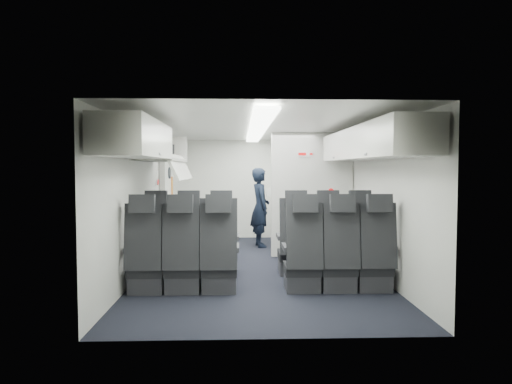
{
  "coord_description": "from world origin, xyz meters",
  "views": [
    {
      "loc": [
        -0.26,
        -7.03,
        1.55
      ],
      "look_at": [
        0.0,
        0.4,
        1.15
      ],
      "focal_mm": 32.0,
      "sensor_mm": 36.0,
      "label": 1
    }
  ],
  "objects": [
    {
      "name": "overhead_bin_right_rear",
      "position": [
        1.4,
        -2.0,
        1.86
      ],
      "size": [
        0.53,
        1.8,
        0.4
      ],
      "color": "white",
      "rests_on": "cabin_shell"
    },
    {
      "name": "cabin_shell",
      "position": [
        0.0,
        0.0,
        1.12
      ],
      "size": [
        3.41,
        6.01,
        2.16
      ],
      "color": "black",
      "rests_on": "ground"
    },
    {
      "name": "carry_on_bag",
      "position": [
        -1.43,
        -0.36,
        1.78
      ],
      "size": [
        0.41,
        0.32,
        0.22
      ],
      "primitive_type": "cube",
      "rotation": [
        0.0,
        0.0,
        -0.2
      ],
      "color": "black",
      "rests_on": "overhead_bin_left_front_open"
    },
    {
      "name": "galley_unit",
      "position": [
        0.95,
        2.72,
        0.95
      ],
      "size": [
        0.85,
        0.52,
        1.9
      ],
      "color": "#939399",
      "rests_on": "cabin_shell"
    },
    {
      "name": "flight_attendant",
      "position": [
        0.13,
        1.84,
        0.77
      ],
      "size": [
        0.47,
        0.62,
        1.54
      ],
      "primitive_type": "imported",
      "rotation": [
        0.0,
        0.0,
        1.76
      ],
      "color": "black",
      "rests_on": "ground"
    },
    {
      "name": "seat_row_front",
      "position": [
        -0.0,
        -0.53,
        0.4
      ],
      "size": [
        3.33,
        0.56,
        1.24
      ],
      "color": "black",
      "rests_on": "cabin_shell"
    },
    {
      "name": "boarding_door",
      "position": [
        -1.64,
        1.55,
        0.95
      ],
      "size": [
        0.12,
        1.27,
        1.86
      ],
      "color": "silver",
      "rests_on": "cabin_shell"
    },
    {
      "name": "papers",
      "position": [
        0.32,
        1.79,
        1.09
      ],
      "size": [
        0.18,
        0.12,
        0.14
      ],
      "primitive_type": "cube",
      "rotation": [
        0.0,
        0.0,
        0.57
      ],
      "color": "white",
      "rests_on": "flight_attendant"
    },
    {
      "name": "seat_row_mid",
      "position": [
        -0.0,
        -1.43,
        0.4
      ],
      "size": [
        3.33,
        0.56,
        1.24
      ],
      "color": "black",
      "rests_on": "cabin_shell"
    },
    {
      "name": "bulkhead_partition",
      "position": [
        0.98,
        0.8,
        1.08
      ],
      "size": [
        1.4,
        0.15,
        2.13
      ],
      "color": "silver",
      "rests_on": "cabin_shell"
    },
    {
      "name": "overhead_bin_left_rear",
      "position": [
        -1.4,
        -2.0,
        1.86
      ],
      "size": [
        0.53,
        1.8,
        0.4
      ],
      "color": "white",
      "rests_on": "cabin_shell"
    },
    {
      "name": "overhead_bin_right_front",
      "position": [
        1.4,
        -0.25,
        1.86
      ],
      "size": [
        0.53,
        1.7,
        0.4
      ],
      "color": "white",
      "rests_on": "cabin_shell"
    },
    {
      "name": "overhead_bin_left_front_open",
      "position": [
        -1.44,
        -0.25,
        1.74
      ],
      "size": [
        0.64,
        1.7,
        0.72
      ],
      "color": "#9E9E93",
      "rests_on": "cabin_shell"
    }
  ]
}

